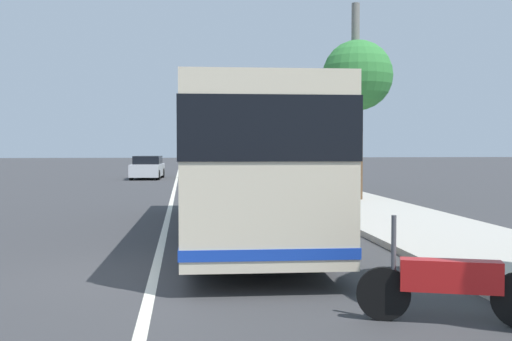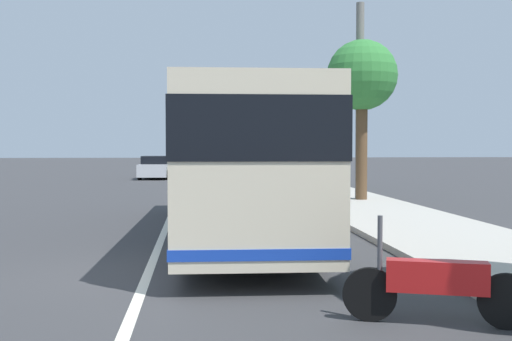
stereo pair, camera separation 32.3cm
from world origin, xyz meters
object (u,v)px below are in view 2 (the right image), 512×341
at_px(roadside_tree_far_block, 312,107).
at_px(coach_bus, 241,158).
at_px(motorcycle_nearest_curb, 436,284).
at_px(car_side_street, 156,168).
at_px(utility_pole, 360,103).
at_px(car_ahead_same_lane, 207,167).
at_px(roadside_tree_mid_block, 362,78).

bearing_deg(roadside_tree_far_block, coach_bus, 163.71).
relative_size(motorcycle_nearest_curb, car_side_street, 0.46).
xyz_separation_m(roadside_tree_far_block, utility_pole, (-8.08, -0.31, -0.35)).
relative_size(coach_bus, utility_pole, 1.67).
height_order(coach_bus, car_side_street, coach_bus).
distance_m(coach_bus, motorcycle_nearest_curb, 7.93).
relative_size(car_ahead_same_lane, utility_pole, 0.62).
relative_size(roadside_tree_far_block, utility_pole, 0.77).
xyz_separation_m(coach_bus, roadside_tree_mid_block, (7.78, -5.04, 2.79)).
xyz_separation_m(coach_bus, roadside_tree_far_block, (16.22, -4.74, 2.24)).
xyz_separation_m(car_ahead_same_lane, roadside_tree_far_block, (-11.65, -5.07, 3.38)).
bearing_deg(utility_pole, motorcycle_nearest_curb, 168.16).
height_order(car_side_street, utility_pole, utility_pole).
distance_m(coach_bus, car_side_street, 26.61).
relative_size(car_side_street, roadside_tree_far_block, 0.80).
bearing_deg(roadside_tree_far_block, car_side_street, 40.01).
distance_m(car_side_street, roadside_tree_mid_block, 20.88).
height_order(roadside_tree_far_block, utility_pole, utility_pole).
bearing_deg(car_ahead_same_lane, motorcycle_nearest_curb, -175.28).
bearing_deg(motorcycle_nearest_curb, coach_bus, -58.97).
relative_size(motorcycle_nearest_curb, roadside_tree_mid_block, 0.35).
bearing_deg(car_side_street, car_ahead_same_lane, 117.87).
height_order(car_side_street, roadside_tree_mid_block, roadside_tree_mid_block).
height_order(car_ahead_same_lane, roadside_tree_mid_block, roadside_tree_mid_block).
bearing_deg(utility_pole, car_side_street, 25.80).
bearing_deg(car_side_street, coach_bus, 11.55).
relative_size(coach_bus, roadside_tree_far_block, 2.17).
xyz_separation_m(car_ahead_same_lane, utility_pole, (-19.73, -5.38, 3.03)).
bearing_deg(motorcycle_nearest_curb, roadside_tree_mid_block, -83.94).
relative_size(car_ahead_same_lane, roadside_tree_mid_block, 0.76).
distance_m(motorcycle_nearest_curb, roadside_tree_far_block, 24.29).
distance_m(roadside_tree_mid_block, roadside_tree_far_block, 8.46).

